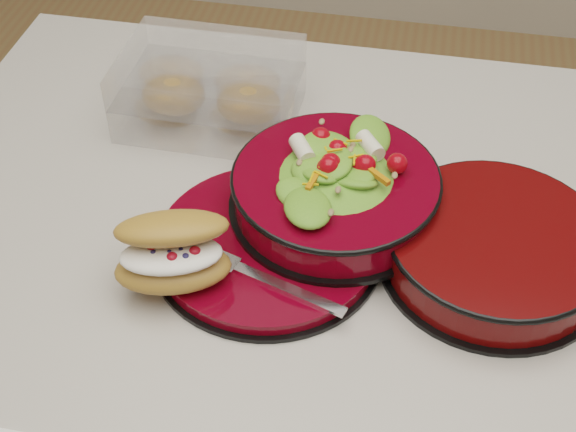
% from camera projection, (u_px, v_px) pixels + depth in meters
% --- Properties ---
extents(island_counter, '(1.24, 0.74, 0.90)m').
position_uv_depth(island_counter, '(374.00, 423.00, 1.26)').
color(island_counter, white).
rests_on(island_counter, ground).
extents(dinner_plate, '(0.27, 0.27, 0.02)m').
position_uv_depth(dinner_plate, '(268.00, 245.00, 0.91)').
color(dinner_plate, black).
rests_on(dinner_plate, island_counter).
extents(salad_bowl, '(0.25, 0.25, 0.10)m').
position_uv_depth(salad_bowl, '(336.00, 183.00, 0.92)').
color(salad_bowl, black).
rests_on(salad_bowl, dinner_plate).
extents(croissant, '(0.14, 0.12, 0.07)m').
position_uv_depth(croissant, '(173.00, 252.00, 0.84)').
color(croissant, '#BE813A').
rests_on(croissant, dinner_plate).
extents(fork, '(0.17, 0.07, 0.00)m').
position_uv_depth(fork, '(267.00, 279.00, 0.86)').
color(fork, silver).
rests_on(fork, dinner_plate).
extents(pastry_box, '(0.23, 0.17, 0.09)m').
position_uv_depth(pastry_box, '(210.00, 90.00, 1.07)').
color(pastry_box, white).
rests_on(pastry_box, island_counter).
extents(extra_bowl, '(0.25, 0.25, 0.05)m').
position_uv_depth(extra_bowl, '(495.00, 248.00, 0.88)').
color(extra_bowl, black).
rests_on(extra_bowl, island_counter).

